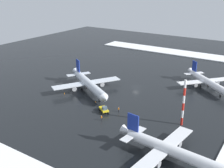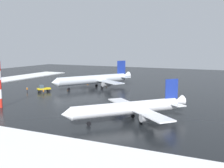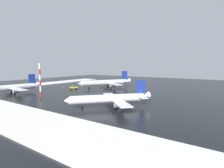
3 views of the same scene
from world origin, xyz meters
The scene contains 10 objects.
ground_plane centered at (0.00, 0.00, 0.00)m, with size 240.00×240.00×0.00m, color black.
airplane_parked_portside centered at (-15.37, 13.73, 3.43)m, with size 26.79×31.27×10.38m.
airplane_far_rear centered at (15.00, -25.76, 2.95)m, with size 22.90×24.32×8.92m.
pushback_tug centered at (-27.74, -2.40, 1.28)m, with size 4.49×5.01×2.50m.
ground_crew_near_tug centered at (-24.48, -6.32, 0.97)m, with size 0.36×0.36×1.71m.
ground_crew_mid_apron centered at (-32.94, -4.97, 0.97)m, with size 0.36×0.36×1.71m.
antenna_mast centered at (-21.45, -27.95, 7.56)m, with size 0.70×0.70×15.11m.
traffic_cone_near_nose centered at (-22.55, 20.64, 0.28)m, with size 0.36×0.36×0.55m, color orange.
traffic_cone_mid_line centered at (-12.12, 17.59, 0.28)m, with size 0.36×0.36×0.55m, color orange.
traffic_cone_wingtip_side centered at (-22.35, 5.21, 0.28)m, with size 0.36×0.36×0.55m, color orange.
Camera 2 is at (37.29, -82.57, 16.79)m, focal length 45.00 mm.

